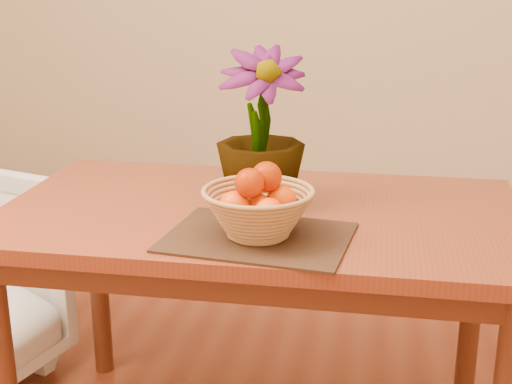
# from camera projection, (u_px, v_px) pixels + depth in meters

# --- Properties ---
(table) EXTENTS (1.40, 0.80, 0.75)m
(table) POSITION_uv_depth(u_px,v_px,m) (261.00, 239.00, 1.95)
(table) COLOR maroon
(table) RESTS_ON floor
(placemat) EXTENTS (0.47, 0.37, 0.01)m
(placemat) POSITION_uv_depth(u_px,v_px,m) (258.00, 237.00, 1.71)
(placemat) COLOR #341D13
(placemat) RESTS_ON table
(wicker_basket) EXTENTS (0.27, 0.27, 0.11)m
(wicker_basket) POSITION_uv_depth(u_px,v_px,m) (258.00, 215.00, 1.69)
(wicker_basket) COLOR #BD824E
(wicker_basket) RESTS_ON placemat
(orange_pile) EXTENTS (0.17, 0.17, 0.13)m
(orange_pile) POSITION_uv_depth(u_px,v_px,m) (258.00, 192.00, 1.67)
(orange_pile) COLOR #F84704
(orange_pile) RESTS_ON wicker_basket
(potted_plant) EXTENTS (0.28, 0.28, 0.43)m
(potted_plant) POSITION_uv_depth(u_px,v_px,m) (261.00, 128.00, 1.90)
(potted_plant) COLOR #154112
(potted_plant) RESTS_ON table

